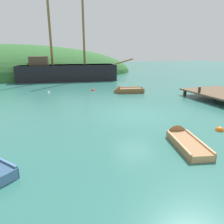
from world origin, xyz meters
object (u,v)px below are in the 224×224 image
Objects in this scene: sailing_ship at (67,74)px; rowboat_near_dock at (126,91)px; buoy_red at (93,91)px; buoy_white at (49,93)px; rowboat_portside at (183,141)px; buoy_orange at (220,131)px.

sailing_ship is 11.27m from rowboat_near_dock.
buoy_red is (-2.76, 2.13, -0.14)m from rowboat_near_dock.
buoy_red is at bearing -72.48° from sailing_ship.
buoy_white is at bearing 176.45° from buoy_red.
buoy_white is (-4.30, 0.27, 0.00)m from buoy_red.
rowboat_portside is 14.46m from buoy_white.
rowboat_near_dock is 3.49m from buoy_red.
rowboat_portside is at bearing -88.00° from buoy_red.
sailing_ship reaches higher than buoy_orange.
rowboat_portside is 7.73× the size of buoy_orange.
buoy_orange reaches higher than buoy_white.
buoy_orange is at bearing -76.26° from buoy_red.
rowboat_portside is at bearing -76.82° from sailing_ship.
buoy_orange is at bearing -69.63° from sailing_ship.
sailing_ship is at bearing 101.92° from buoy_orange.
sailing_ship is 5.00× the size of rowboat_near_dock.
buoy_orange is at bearing -64.66° from rowboat_portside.
buoy_orange is at bearing -60.43° from buoy_white.
buoy_white is at bearing -101.75° from sailing_ship.
rowboat_near_dock is at bearing -60.21° from sailing_ship.
rowboat_near_dock is 7.46× the size of buoy_orange.
sailing_ship is 4.83× the size of rowboat_portside.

